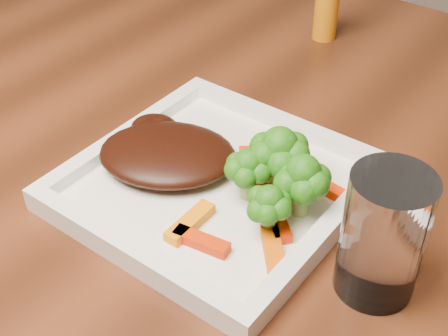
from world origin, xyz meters
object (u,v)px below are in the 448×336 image
Objects in this scene: dining_table at (197,300)px; spice_shaker at (327,8)px; drinking_glass at (383,236)px; steak at (167,154)px; plate at (216,188)px.

spice_shaker reaches higher than dining_table.
spice_shaker is at bearing 125.10° from drinking_glass.
steak is 0.25m from drinking_glass.
dining_table is at bearing -99.38° from spice_shaker.
plate is 0.06m from steak.
spice_shaker is (0.04, 0.26, 0.42)m from dining_table.
dining_table is 0.50m from spice_shaker.
dining_table is at bearing 139.48° from plate.
dining_table is 5.93× the size of plate.
spice_shaker is at bearing 80.62° from dining_table.
drinking_glass reaches higher than spice_shaker.
dining_table is 0.42m from plate.
drinking_glass is (0.18, -0.02, 0.05)m from plate.
steak is at bearing -59.20° from dining_table.
spice_shaker reaches higher than plate.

